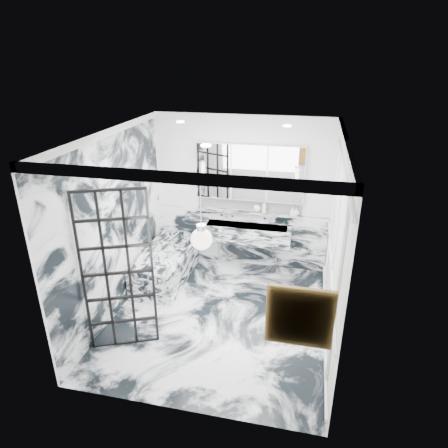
% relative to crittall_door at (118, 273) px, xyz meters
% --- Properties ---
extents(floor, '(3.60, 3.60, 0.00)m').
position_rel_crittall_door_xyz_m(floor, '(1.13, 0.88, -1.13)').
color(floor, white).
rests_on(floor, ground).
extents(ceiling, '(3.60, 3.60, 0.00)m').
position_rel_crittall_door_xyz_m(ceiling, '(1.13, 0.88, 1.67)').
color(ceiling, white).
rests_on(ceiling, wall_back).
extents(wall_back, '(3.60, 0.00, 3.60)m').
position_rel_crittall_door_xyz_m(wall_back, '(1.13, 2.68, 0.27)').
color(wall_back, white).
rests_on(wall_back, floor).
extents(wall_front, '(3.60, 0.00, 3.60)m').
position_rel_crittall_door_xyz_m(wall_front, '(1.13, -0.92, 0.27)').
color(wall_front, white).
rests_on(wall_front, floor).
extents(wall_left, '(0.00, 3.60, 3.60)m').
position_rel_crittall_door_xyz_m(wall_left, '(-0.47, 0.88, 0.27)').
color(wall_left, white).
rests_on(wall_left, floor).
extents(wall_right, '(0.00, 3.60, 3.60)m').
position_rel_crittall_door_xyz_m(wall_right, '(2.73, 0.88, 0.27)').
color(wall_right, white).
rests_on(wall_right, floor).
extents(marble_clad_back, '(3.18, 0.05, 1.05)m').
position_rel_crittall_door_xyz_m(marble_clad_back, '(1.13, 2.66, -0.60)').
color(marble_clad_back, white).
rests_on(marble_clad_back, floor).
extents(marble_clad_left, '(0.02, 3.56, 2.68)m').
position_rel_crittall_door_xyz_m(marble_clad_left, '(-0.45, 0.88, 0.21)').
color(marble_clad_left, white).
rests_on(marble_clad_left, floor).
extents(panel_molding, '(0.03, 3.40, 2.30)m').
position_rel_crittall_door_xyz_m(panel_molding, '(2.71, 0.88, 0.17)').
color(panel_molding, white).
rests_on(panel_molding, floor).
extents(soap_bottle_a, '(0.09, 0.09, 0.23)m').
position_rel_crittall_door_xyz_m(soap_bottle_a, '(1.57, 2.59, 0.08)').
color(soap_bottle_a, '#8C5919').
rests_on(soap_bottle_a, ledge).
extents(soap_bottle_b, '(0.08, 0.08, 0.17)m').
position_rel_crittall_door_xyz_m(soap_bottle_b, '(2.07, 2.59, 0.05)').
color(soap_bottle_b, '#4C4C51').
rests_on(soap_bottle_b, ledge).
extents(soap_bottle_c, '(0.12, 0.12, 0.14)m').
position_rel_crittall_door_xyz_m(soap_bottle_c, '(2.13, 2.59, 0.03)').
color(soap_bottle_c, silver).
rests_on(soap_bottle_c, ledge).
extents(face_pot, '(0.14, 0.14, 0.14)m').
position_rel_crittall_door_xyz_m(face_pot, '(1.44, 2.59, 0.04)').
color(face_pot, white).
rests_on(face_pot, ledge).
extents(amber_bottle, '(0.04, 0.04, 0.10)m').
position_rel_crittall_door_xyz_m(amber_bottle, '(1.61, 2.59, 0.01)').
color(amber_bottle, '#8C5919').
rests_on(amber_bottle, ledge).
extents(flower_vase, '(0.08, 0.08, 0.12)m').
position_rel_crittall_door_xyz_m(flower_vase, '(0.29, 1.01, -0.52)').
color(flower_vase, silver).
rests_on(flower_vase, bathtub).
extents(crittall_door, '(0.83, 0.37, 2.26)m').
position_rel_crittall_door_xyz_m(crittall_door, '(0.00, 0.00, 0.00)').
color(crittall_door, black).
rests_on(crittall_door, floor).
extents(artwork, '(0.54, 0.05, 0.54)m').
position_rel_crittall_door_xyz_m(artwork, '(2.33, -0.88, 0.33)').
color(artwork, '#C77114').
rests_on(artwork, wall_front).
extents(pendant_light, '(0.24, 0.24, 0.24)m').
position_rel_crittall_door_xyz_m(pendant_light, '(1.22, -0.31, 0.76)').
color(pendant_light, white).
rests_on(pendant_light, ceiling).
extents(trough_sink, '(1.60, 0.45, 0.30)m').
position_rel_crittall_door_xyz_m(trough_sink, '(1.28, 2.44, -0.40)').
color(trough_sink, silver).
rests_on(trough_sink, wall_back).
extents(ledge, '(1.90, 0.14, 0.04)m').
position_rel_crittall_door_xyz_m(ledge, '(1.28, 2.60, -0.06)').
color(ledge, silver).
rests_on(ledge, wall_back).
extents(subway_tile, '(1.90, 0.03, 0.23)m').
position_rel_crittall_door_xyz_m(subway_tile, '(1.28, 2.66, 0.08)').
color(subway_tile, white).
rests_on(subway_tile, wall_back).
extents(mirror_cabinet, '(1.90, 0.16, 1.00)m').
position_rel_crittall_door_xyz_m(mirror_cabinet, '(1.28, 2.61, 0.69)').
color(mirror_cabinet, white).
rests_on(mirror_cabinet, wall_back).
extents(sconce_left, '(0.07, 0.07, 0.40)m').
position_rel_crittall_door_xyz_m(sconce_left, '(0.46, 2.51, 0.65)').
color(sconce_left, white).
rests_on(sconce_left, mirror_cabinet).
extents(sconce_right, '(0.07, 0.07, 0.40)m').
position_rel_crittall_door_xyz_m(sconce_right, '(2.10, 2.51, 0.65)').
color(sconce_right, white).
rests_on(sconce_right, mirror_cabinet).
extents(bathtub, '(0.75, 1.65, 0.55)m').
position_rel_crittall_door_xyz_m(bathtub, '(-0.04, 1.78, -0.85)').
color(bathtub, silver).
rests_on(bathtub, floor).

